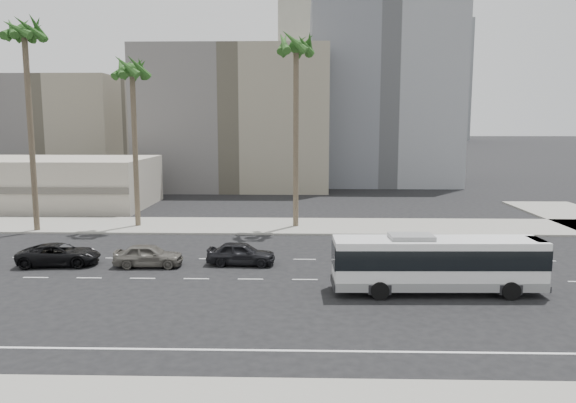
{
  "coord_description": "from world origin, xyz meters",
  "views": [
    {
      "loc": [
        -3.15,
        -29.07,
        8.52
      ],
      "look_at": [
        -4.03,
        4.0,
        3.77
      ],
      "focal_mm": 34.02,
      "sensor_mm": 36.0,
      "label": 1
    }
  ],
  "objects_px": {
    "car_c": "(59,254)",
    "palm_near": "(296,51)",
    "palm_far": "(24,35)",
    "car_a": "(241,253)",
    "car_b": "(149,255)",
    "palm_mid": "(132,74)",
    "city_bus": "(437,262)"
  },
  "relations": [
    {
      "from": "car_c",
      "to": "palm_mid",
      "type": "height_order",
      "value": "palm_mid"
    },
    {
      "from": "palm_far",
      "to": "car_b",
      "type": "bearing_deg",
      "value": -41.1
    },
    {
      "from": "palm_mid",
      "to": "car_c",
      "type": "bearing_deg",
      "value": -95.01
    },
    {
      "from": "car_c",
      "to": "palm_mid",
      "type": "bearing_deg",
      "value": -10.87
    },
    {
      "from": "car_b",
      "to": "palm_near",
      "type": "xyz_separation_m",
      "value": [
        8.67,
        12.62,
        13.53
      ]
    },
    {
      "from": "palm_near",
      "to": "car_c",
      "type": "bearing_deg",
      "value": -138.74
    },
    {
      "from": "palm_near",
      "to": "palm_mid",
      "type": "height_order",
      "value": "palm_near"
    },
    {
      "from": "car_c",
      "to": "palm_near",
      "type": "distance_m",
      "value": 23.22
    },
    {
      "from": "city_bus",
      "to": "car_b",
      "type": "relative_size",
      "value": 2.59
    },
    {
      "from": "palm_far",
      "to": "car_c",
      "type": "bearing_deg",
      "value": -57.97
    },
    {
      "from": "car_a",
      "to": "car_b",
      "type": "relative_size",
      "value": 1.01
    },
    {
      "from": "palm_near",
      "to": "palm_far",
      "type": "height_order",
      "value": "palm_far"
    },
    {
      "from": "car_a",
      "to": "car_b",
      "type": "bearing_deg",
      "value": 99.3
    },
    {
      "from": "palm_near",
      "to": "palm_far",
      "type": "xyz_separation_m",
      "value": [
        -20.51,
        -2.29,
        0.9
      ]
    },
    {
      "from": "car_b",
      "to": "palm_mid",
      "type": "height_order",
      "value": "palm_mid"
    },
    {
      "from": "city_bus",
      "to": "palm_near",
      "type": "bearing_deg",
      "value": 111.62
    },
    {
      "from": "car_c",
      "to": "palm_near",
      "type": "bearing_deg",
      "value": -54.6
    },
    {
      "from": "city_bus",
      "to": "palm_near",
      "type": "relative_size",
      "value": 0.67
    },
    {
      "from": "city_bus",
      "to": "palm_mid",
      "type": "bearing_deg",
      "value": 138.53
    },
    {
      "from": "palm_near",
      "to": "car_b",
      "type": "bearing_deg",
      "value": -124.49
    },
    {
      "from": "palm_near",
      "to": "palm_mid",
      "type": "distance_m",
      "value": 13.21
    },
    {
      "from": "car_a",
      "to": "palm_far",
      "type": "distance_m",
      "value": 24.57
    },
    {
      "from": "car_b",
      "to": "palm_near",
      "type": "relative_size",
      "value": 0.26
    },
    {
      "from": "city_bus",
      "to": "palm_far",
      "type": "height_order",
      "value": "palm_far"
    },
    {
      "from": "palm_mid",
      "to": "car_a",
      "type": "bearing_deg",
      "value": -50.25
    },
    {
      "from": "car_b",
      "to": "palm_far",
      "type": "height_order",
      "value": "palm_far"
    },
    {
      "from": "city_bus",
      "to": "car_a",
      "type": "distance_m",
      "value": 11.81
    },
    {
      "from": "city_bus",
      "to": "car_b",
      "type": "distance_m",
      "value": 16.72
    },
    {
      "from": "car_b",
      "to": "palm_near",
      "type": "bearing_deg",
      "value": -36.46
    },
    {
      "from": "city_bus",
      "to": "palm_mid",
      "type": "distance_m",
      "value": 28.85
    },
    {
      "from": "car_b",
      "to": "car_a",
      "type": "bearing_deg",
      "value": -85.88
    },
    {
      "from": "car_a",
      "to": "palm_near",
      "type": "xyz_separation_m",
      "value": [
        3.17,
        12.04,
        13.52
      ]
    }
  ]
}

